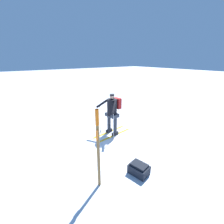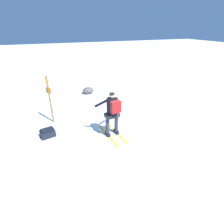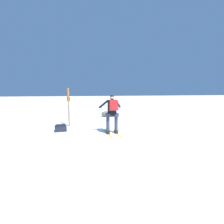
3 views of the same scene
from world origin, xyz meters
name	(u,v)px [view 2 (image 2 of 3)]	position (x,y,z in m)	size (l,w,h in m)	color
ground_plane	(126,138)	(0.00, 0.00, 0.00)	(80.00, 80.00, 0.00)	white
skier	(112,111)	(0.41, -0.42, 1.03)	(1.08, 1.74, 1.73)	gold
dropped_backpack	(48,133)	(2.78, -1.22, 0.15)	(0.60, 0.49, 0.32)	black
trail_marker	(49,96)	(2.47, -2.33, 1.21)	(0.19, 0.18, 2.05)	olive
rock_boulder	(88,90)	(0.12, -5.27, 0.19)	(0.70, 0.59, 0.38)	#5B5651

